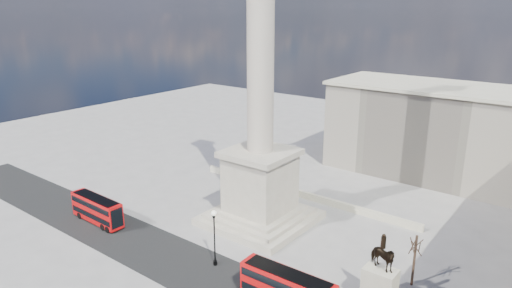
{
  "coord_description": "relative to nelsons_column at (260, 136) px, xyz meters",
  "views": [
    {
      "loc": [
        36.34,
        -43.06,
        30.03
      ],
      "look_at": [
        1.35,
        2.3,
        12.62
      ],
      "focal_mm": 32.0,
      "sensor_mm": 36.0,
      "label": 1
    }
  ],
  "objects": [
    {
      "name": "bare_tree_mid",
      "position": [
        23.08,
        -2.25,
        -7.83
      ],
      "size": [
        1.7,
        1.7,
        6.46
      ],
      "rotation": [
        0.0,
        0.0,
        0.04
      ],
      "color": "#332319",
      "rests_on": "ground"
    },
    {
      "name": "victorian_lamp",
      "position": [
        2.81,
        -12.68,
        -8.7
      ],
      "size": [
        0.61,
        0.61,
        7.16
      ],
      "rotation": [
        0.0,
        0.0,
        0.13
      ],
      "color": "black",
      "rests_on": "ground"
    },
    {
      "name": "pedestrian_walking",
      "position": [
        14.64,
        -9.87,
        -12.15
      ],
      "size": [
        0.67,
        0.62,
        1.54
      ],
      "primitive_type": "imported",
      "rotation": [
        0.0,
        0.0,
        0.61
      ],
      "color": "black",
      "rests_on": "ground"
    },
    {
      "name": "nelsons_column",
      "position": [
        0.0,
        0.0,
        0.0
      ],
      "size": [
        14.0,
        14.0,
        49.85
      ],
      "color": "#BBB19C",
      "rests_on": "ground"
    },
    {
      "name": "equestrian_statue",
      "position": [
        21.67,
        -8.34,
        -9.96
      ],
      "size": [
        4.08,
        3.06,
        8.47
      ],
      "color": "beige",
      "rests_on": "ground"
    },
    {
      "name": "building_northeast",
      "position": [
        20.0,
        35.0,
        -4.59
      ],
      "size": [
        51.0,
        17.0,
        16.6
      ],
      "color": "beige",
      "rests_on": "ground"
    },
    {
      "name": "red_bus_a",
      "position": [
        -18.2,
        -14.65,
        -10.88
      ],
      "size": [
        9.63,
        2.43,
        3.89
      ],
      "rotation": [
        0.0,
        0.0,
        -0.02
      ],
      "color": "red",
      "rests_on": "ground"
    },
    {
      "name": "balustrade_wall",
      "position": [
        0.0,
        11.0,
        -12.37
      ],
      "size": [
        40.0,
        0.6,
        1.1
      ],
      "primitive_type": "cube",
      "color": "beige",
      "rests_on": "ground"
    },
    {
      "name": "asphalt_road",
      "position": [
        5.0,
        -15.0,
        -12.91
      ],
      "size": [
        120.0,
        9.0,
        0.01
      ],
      "primitive_type": "cube",
      "color": "black",
      "rests_on": "ground"
    },
    {
      "name": "ground",
      "position": [
        0.0,
        -5.0,
        -12.92
      ],
      "size": [
        180.0,
        180.0,
        0.0
      ],
      "primitive_type": "plane",
      "color": "#97948F",
      "rests_on": "ground"
    }
  ]
}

